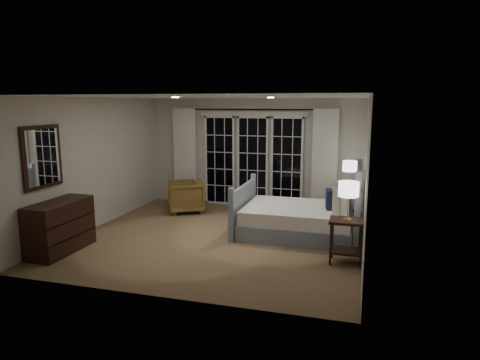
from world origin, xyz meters
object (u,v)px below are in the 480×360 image
(bed, at_px, (302,218))
(armchair, at_px, (186,196))
(nightstand_left, at_px, (347,234))
(nightstand_right, at_px, (348,199))
(dresser, at_px, (60,227))
(lamp_right, at_px, (350,167))
(lamp_left, at_px, (349,190))

(bed, distance_m, armchair, 2.88)
(nightstand_left, distance_m, nightstand_right, 2.46)
(dresser, bearing_deg, armchair, 72.41)
(lamp_right, bearing_deg, dresser, -143.96)
(armchair, relative_size, dresser, 0.65)
(nightstand_right, distance_m, lamp_right, 0.67)
(bed, distance_m, nightstand_right, 1.47)
(nightstand_right, bearing_deg, dresser, -143.96)
(armchair, bearing_deg, nightstand_right, 65.38)
(armchair, xyz_separation_m, dresser, (-0.94, -2.95, 0.07))
(lamp_left, height_order, armchair, lamp_left)
(nightstand_left, height_order, armchair, armchair)
(nightstand_right, distance_m, armchair, 3.51)
(bed, relative_size, lamp_right, 3.88)
(nightstand_right, height_order, dresser, dresser)
(lamp_left, bearing_deg, nightstand_left, -90.00)
(lamp_left, height_order, dresser, lamp_left)
(bed, xyz_separation_m, dresser, (-3.65, -1.98, 0.10))
(nightstand_left, height_order, lamp_left, lamp_left)
(lamp_left, bearing_deg, dresser, -170.35)
(nightstand_left, bearing_deg, dresser, -170.35)
(dresser, bearing_deg, lamp_left, 9.65)
(bed, relative_size, nightstand_right, 3.15)
(nightstand_right, xyz_separation_m, dresser, (-4.43, -3.22, -0.03))
(armchair, bearing_deg, nightstand_left, 29.30)
(bed, distance_m, lamp_left, 1.69)
(lamp_right, bearing_deg, nightstand_left, -88.63)
(lamp_right, bearing_deg, armchair, -175.55)
(lamp_left, distance_m, armchair, 4.25)
(lamp_right, xyz_separation_m, armchair, (-3.50, -0.27, -0.78))
(bed, bearing_deg, armchair, 160.34)
(bed, xyz_separation_m, lamp_left, (0.84, -1.22, 0.82))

